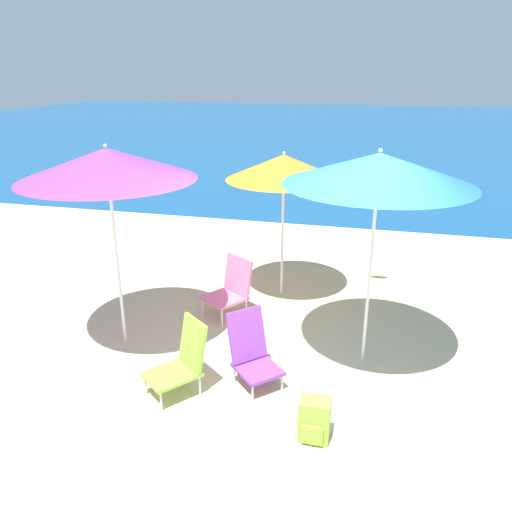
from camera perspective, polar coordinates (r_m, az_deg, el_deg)
name	(u,v)px	position (r m, az deg, el deg)	size (l,w,h in m)	color
ground_plane	(293,406)	(5.20, 4.27, -16.74)	(60.00, 60.00, 0.00)	#D1BA89
sea_water	(372,128)	(30.44, 13.14, 14.09)	(60.00, 40.00, 0.01)	navy
beach_umbrella_orange	(284,167)	(6.92, 3.19, 10.08)	(1.60, 1.60, 2.11)	white
beach_umbrella_blue	(379,169)	(5.21, 13.87, 9.62)	(1.95, 1.95, 2.41)	white
beach_umbrella_purple	(107,164)	(5.71, -16.65, 10.04)	(1.94, 1.94, 2.40)	white
beach_chair_pink	(231,287)	(6.71, -2.87, -3.56)	(0.71, 0.73, 0.80)	silver
beach_chair_purple	(252,351)	(5.36, -0.48, -10.78)	(0.68, 0.68, 0.77)	silver
beach_chair_lime	(182,359)	(5.25, -8.44, -11.61)	(0.68, 0.71, 0.77)	silver
backpack_lime	(314,420)	(4.73, 6.69, -18.11)	(0.28, 0.24, 0.40)	#8ECC3D
seagull	(379,270)	(8.20, 13.87, -1.59)	(0.27, 0.11, 0.23)	gold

